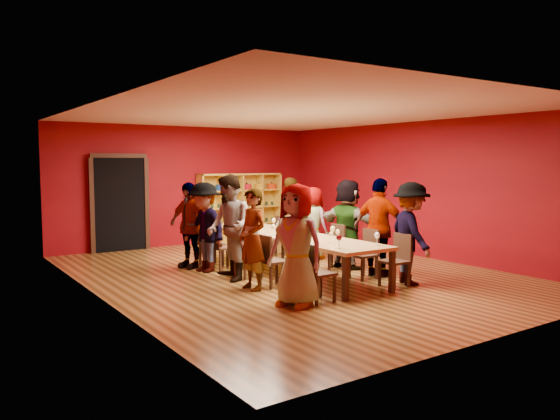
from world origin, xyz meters
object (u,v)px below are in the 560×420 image
object	(u,v)px
chair_person_left_0	(314,270)
chair_person_right_1	(366,251)
chair_person_right_3	(297,238)
tasting_table	(289,237)
chair_person_right_2	(334,245)
person_left_2	(229,227)
person_right_2	(348,224)
person_left_0	(296,245)
person_right_0	(411,233)
shelving_unit	(240,204)
wine_bottle	(256,220)
chair_person_right_0	(398,257)
chair_person_right_4	(277,234)
chair_person_left_1	(270,258)
person_left_4	(189,225)
person_right_4	(292,216)
chair_person_left_4	(208,241)
person_right_3	(313,223)
spittoon_bowl	(304,233)
chair_person_left_2	(244,251)
person_left_1	(253,239)
person_right_1	(380,227)
chair_person_left_3	(220,245)
person_left_3	(204,227)

from	to	relation	value
chair_person_left_0	chair_person_right_1	size ratio (longest dim) A/B	1.00
chair_person_right_3	tasting_table	bearing A→B (deg)	-131.54
chair_person_right_2	person_left_2	bearing A→B (deg)	171.23
chair_person_right_2	person_right_2	world-z (taller)	person_right_2
person_left_2	person_left_0	bearing A→B (deg)	9.84
person_right_0	shelving_unit	bearing A→B (deg)	19.87
person_left_2	wine_bottle	distance (m)	2.04
chair_person_right_0	chair_person_right_4	world-z (taller)	same
chair_person_left_1	chair_person_right_2	distance (m)	1.89
person_left_4	person_right_4	world-z (taller)	person_right_4
chair_person_left_4	person_right_3	world-z (taller)	person_right_3
chair_person_left_4	spittoon_bowl	xyz separation A→B (m)	(0.98, -1.97, 0.32)
chair_person_left_2	chair_person_right_3	distance (m)	2.03
person_left_1	person_right_1	distance (m)	2.52
tasting_table	chair_person_right_0	size ratio (longest dim) A/B	5.06
person_left_0	person_right_0	xyz separation A→B (m)	(2.46, 0.06, -0.02)
person_left_4	spittoon_bowl	xyz separation A→B (m)	(1.39, -1.97, -0.04)
chair_person_left_3	person_left_4	distance (m)	0.76
chair_person_left_0	person_left_4	xyz separation A→B (m)	(-0.41, 3.54, 0.36)
person_left_0	person_left_4	distance (m)	3.54
shelving_unit	chair_person_right_2	world-z (taller)	shelving_unit
chair_person_left_1	chair_person_left_3	distance (m)	1.78
chair_person_right_1	chair_person_right_3	size ratio (longest dim) A/B	1.00
person_left_4	person_left_3	bearing A→B (deg)	-14.03
shelving_unit	chair_person_right_0	size ratio (longest dim) A/B	2.70
person_left_0	chair_person_right_1	bearing A→B (deg)	88.99
person_right_2	person_right_4	bearing A→B (deg)	-7.73
wine_bottle	chair_person_left_0	bearing A→B (deg)	-107.96
person_left_0	person_left_2	bearing A→B (deg)	157.35
chair_person_left_2	chair_person_left_0	bearing A→B (deg)	-90.00
person_right_0	person_right_3	distance (m)	2.92
chair_person_left_2	person_right_1	xyz separation A→B (m)	(2.15, -1.25, 0.41)
tasting_table	person_right_0	world-z (taller)	person_right_0
chair_person_right_0	chair_person_right_1	bearing A→B (deg)	90.00
shelving_unit	chair_person_left_3	size ratio (longest dim) A/B	2.70
shelving_unit	wine_bottle	xyz separation A→B (m)	(-1.17, -2.75, -0.11)
person_right_1	chair_person_right_1	bearing A→B (deg)	73.90
person_left_0	chair_person_left_1	world-z (taller)	person_left_0
chair_person_left_1	person_right_3	size ratio (longest dim) A/B	0.57
person_left_3	spittoon_bowl	size ratio (longest dim) A/B	6.24
shelving_unit	chair_person_right_4	xyz separation A→B (m)	(-0.49, -2.52, -0.49)
person_left_1	spittoon_bowl	distance (m)	1.37
chair_person_right_0	wine_bottle	bearing A→B (deg)	101.16
chair_person_right_3	wine_bottle	distance (m)	0.95
person_right_4	wine_bottle	size ratio (longest dim) A/B	5.37
person_left_4	spittoon_bowl	size ratio (longest dim) A/B	6.19
person_right_4	person_left_4	bearing A→B (deg)	99.01
person_right_0	wine_bottle	world-z (taller)	person_right_0
person_left_3	person_right_4	bearing A→B (deg)	94.54
person_right_2	person_left_3	bearing A→B (deg)	57.28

